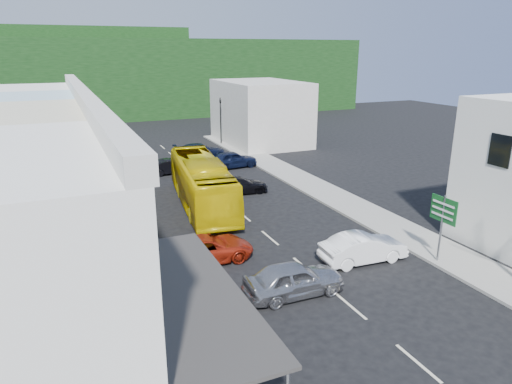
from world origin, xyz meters
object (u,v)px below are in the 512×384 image
object	(u,v)px
direction_sign	(441,230)
traffic_signal	(221,121)
bus	(202,184)
car_white	(363,249)
car_silver	(294,280)
pedestrian_left	(142,266)
car_red	(207,248)

from	to	relation	value
direction_sign	traffic_signal	world-z (taller)	traffic_signal
bus	car_white	distance (m)	12.68
car_silver	pedestrian_left	distance (m)	6.88
car_white	car_red	world-z (taller)	same
car_silver	bus	bearing A→B (deg)	1.44
car_red	pedestrian_left	size ratio (longest dim) A/B	2.71
bus	direction_sign	world-z (taller)	direction_sign
car_red	pedestrian_left	xyz separation A→B (m)	(-3.51, -1.37, 0.30)
car_silver	pedestrian_left	xyz separation A→B (m)	(-5.96, 3.43, 0.30)
direction_sign	car_red	bearing A→B (deg)	154.20
car_white	direction_sign	world-z (taller)	direction_sign
car_silver	direction_sign	xyz separation A→B (m)	(8.17, -0.15, 1.10)
car_silver	pedestrian_left	size ratio (longest dim) A/B	2.59
car_red	pedestrian_left	distance (m)	3.78
car_silver	pedestrian_left	world-z (taller)	pedestrian_left
bus	pedestrian_left	world-z (taller)	bus
bus	car_silver	size ratio (longest dim) A/B	2.64
car_red	direction_sign	size ratio (longest dim) A/B	1.28
pedestrian_left	direction_sign	xyz separation A→B (m)	(14.13, -3.57, 0.80)
pedestrian_left	direction_sign	bearing A→B (deg)	-111.52
bus	direction_sign	distance (m)	15.70
bus	traffic_signal	xyz separation A→B (m)	(8.34, 19.74, 1.08)
bus	direction_sign	xyz separation A→B (m)	(8.27, -13.35, 0.25)
direction_sign	bus	bearing A→B (deg)	120.95
pedestrian_left	direction_sign	world-z (taller)	direction_sign
pedestrian_left	bus	bearing A→B (deg)	-38.29
car_silver	car_red	bearing A→B (deg)	28.09
bus	car_red	distance (m)	8.77
bus	car_red	world-z (taller)	bus
traffic_signal	car_white	bearing A→B (deg)	71.82
bus	traffic_signal	bearing A→B (deg)	74.02
car_white	pedestrian_left	xyz separation A→B (m)	(-10.78, 1.88, 0.30)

